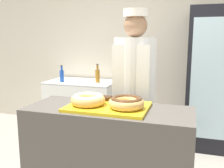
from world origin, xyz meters
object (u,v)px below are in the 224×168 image
object	(u,v)px
donut_light_glaze	(88,99)
chest_freezer	(82,106)
serving_tray	(108,107)
baker_person	(134,94)
donut_chocolate_glaze	(126,102)
beverage_fridge	(209,79)
bottle_blue	(62,76)
brownie_back_right	(123,99)
bottle_amber	(98,75)
brownie_back_left	(106,98)

from	to	relation	value
donut_light_glaze	chest_freezer	size ratio (longest dim) A/B	0.26
serving_tray	chest_freezer	world-z (taller)	serving_tray
baker_person	donut_chocolate_glaze	bearing A→B (deg)	-83.03
serving_tray	beverage_fridge	xyz separation A→B (m)	(0.86, 1.73, 0.00)
serving_tray	baker_person	xyz separation A→B (m)	(0.08, 0.59, -0.02)
bottle_blue	beverage_fridge	bearing A→B (deg)	4.24
baker_person	beverage_fridge	bearing A→B (deg)	55.72
brownie_back_right	donut_chocolate_glaze	bearing A→B (deg)	-67.39
serving_tray	donut_light_glaze	bearing A→B (deg)	-166.80
serving_tray	bottle_amber	size ratio (longest dim) A/B	2.25
brownie_back_left	serving_tray	bearing A→B (deg)	-64.25
donut_chocolate_glaze	bottle_blue	bearing A→B (deg)	131.79
chest_freezer	bottle_blue	xyz separation A→B (m)	(-0.26, -0.16, 0.50)
baker_person	chest_freezer	xyz separation A→B (m)	(-1.11, 1.14, -0.51)
donut_light_glaze	bottle_blue	xyz separation A→B (m)	(-1.12, 1.61, -0.08)
bottle_blue	donut_light_glaze	bearing A→B (deg)	-55.13
chest_freezer	bottle_blue	size ratio (longest dim) A/B	4.09
brownie_back_right	baker_person	world-z (taller)	baker_person
serving_tray	bottle_amber	world-z (taller)	bottle_amber
brownie_back_left	bottle_blue	bearing A→B (deg)	130.41
bottle_blue	chest_freezer	bearing A→B (deg)	32.84
chest_freezer	brownie_back_left	bearing A→B (deg)	-59.01
bottle_blue	serving_tray	bearing A→B (deg)	-50.85
brownie_back_left	brownie_back_right	world-z (taller)	same
donut_light_glaze	brownie_back_left	distance (m)	0.21
serving_tray	bottle_amber	xyz separation A→B (m)	(-0.74, 1.70, -0.01)
brownie_back_left	bottle_amber	size ratio (longest dim) A/B	0.33
donut_light_glaze	chest_freezer	distance (m)	2.06
brownie_back_left	bottle_blue	world-z (taller)	bottle_blue
serving_tray	baker_person	distance (m)	0.60
serving_tray	brownie_back_right	size ratio (longest dim) A/B	6.84
donut_chocolate_glaze	brownie_back_right	xyz separation A→B (m)	(-0.08, 0.20, -0.03)
baker_person	chest_freezer	world-z (taller)	baker_person
brownie_back_right	donut_light_glaze	bearing A→B (deg)	-140.15
beverage_fridge	bottle_blue	bearing A→B (deg)	-175.76
serving_tray	donut_light_glaze	world-z (taller)	donut_light_glaze
bottle_amber	bottle_blue	size ratio (longest dim) A/B	1.09
serving_tray	brownie_back_right	distance (m)	0.18
donut_chocolate_glaze	baker_person	size ratio (longest dim) A/B	0.16
donut_chocolate_glaze	brownie_back_right	distance (m)	0.21
donut_chocolate_glaze	brownie_back_left	size ratio (longest dim) A/B	2.99
brownie_back_right	chest_freezer	xyz separation A→B (m)	(-1.10, 1.58, -0.55)
serving_tray	donut_light_glaze	distance (m)	0.17
serving_tray	bottle_blue	world-z (taller)	bottle_blue
donut_chocolate_glaze	chest_freezer	xyz separation A→B (m)	(-1.18, 1.77, -0.58)
brownie_back_left	brownie_back_right	xyz separation A→B (m)	(0.15, 0.00, 0.00)
donut_light_glaze	donut_chocolate_glaze	world-z (taller)	same
donut_light_glaze	donut_chocolate_glaze	xyz separation A→B (m)	(0.32, 0.00, 0.00)
baker_person	bottle_amber	size ratio (longest dim) A/B	6.20
serving_tray	donut_chocolate_glaze	world-z (taller)	donut_chocolate_glaze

